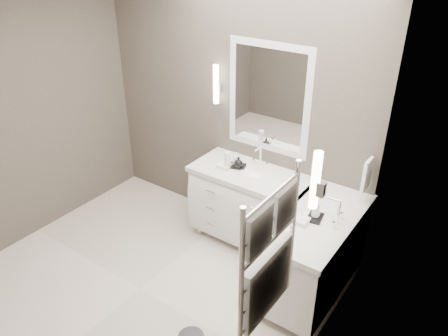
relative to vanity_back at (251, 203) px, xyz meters
The scene contains 18 objects.
floor 1.39m from the vanity_back, 110.17° to the right, with size 3.20×3.00×0.01m, color beige.
wall_back 1.01m from the vanity_back, 148.11° to the left, with size 3.20×0.01×2.70m, color #4B433C.
wall_left 2.54m from the vanity_back, 149.20° to the right, with size 0.01×3.00×2.70m, color #4B433C.
wall_right 1.89m from the vanity_back, 46.69° to the right, with size 0.01×3.00×2.70m, color #4B433C.
vanity_back is the anchor object (origin of this frame).
vanity_right 0.93m from the vanity_back, 20.38° to the right, with size 0.59×1.24×0.97m.
mirror_back 1.10m from the vanity_back, 90.00° to the left, with size 0.90×0.02×1.10m.
mirror_right 1.62m from the vanity_back, 20.48° to the right, with size 0.02×0.90×1.10m.
sconce_back 1.27m from the vanity_back, 160.98° to the left, with size 0.06×0.06×0.40m.
sconce_right 1.84m from the vanity_back, 43.07° to the right, with size 0.06×0.06×0.40m.
towel_bar_corner 1.26m from the vanity_back, ahead, with size 0.03×0.22×0.30m.
towel_ladder 2.16m from the vanity_back, 55.90° to the right, with size 0.06×0.58×0.90m.
amenity_tray_back 0.42m from the vanity_back, behind, with size 0.16×0.12×0.02m, color black.
amenity_tray_right 1.01m from the vanity_back, 23.32° to the right, with size 0.12×0.16×0.02m, color black.
water_bottle 0.52m from the vanity_back, 163.46° to the right, with size 0.06×0.06×0.18m, color silver.
soap_bottle_a 0.50m from the vanity_back, behind, with size 0.06×0.06×0.12m, color white.
soap_bottle_b 0.47m from the vanity_back, behind, with size 0.09×0.09×0.11m, color black.
soap_bottle_c 1.05m from the vanity_back, 23.32° to the right, with size 0.07×0.07×0.18m, color white.
Camera 1 is at (2.42, -2.05, 2.98)m, focal length 35.00 mm.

